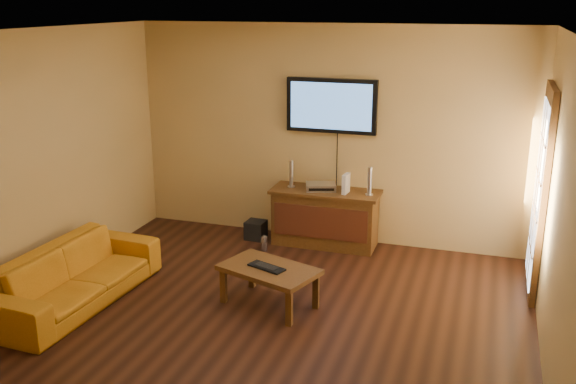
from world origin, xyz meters
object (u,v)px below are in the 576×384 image
at_px(game_console, 346,184).
at_px(speaker_right, 370,182).
at_px(subwoofer, 256,230).
at_px(sofa, 74,267).
at_px(keyboard, 267,267).
at_px(bottle, 264,243).
at_px(av_receiver, 321,187).
at_px(speaker_left, 291,175).
at_px(television, 331,106).
at_px(coffee_table, 269,273).
at_px(media_console, 325,217).

bearing_deg(game_console, speaker_right, 9.68).
xyz_separation_m(speaker_right, subwoofer, (-1.44, -0.06, -0.75)).
bearing_deg(speaker_right, sofa, -137.73).
distance_m(game_console, keyboard, 1.87).
bearing_deg(speaker_right, bottle, -160.28).
bearing_deg(sofa, subwoofer, -22.99).
height_order(sofa, subwoofer, sofa).
distance_m(speaker_right, av_receiver, 0.62).
bearing_deg(speaker_left, game_console, -4.32).
bearing_deg(television, speaker_right, -23.06).
bearing_deg(bottle, speaker_left, 67.02).
distance_m(coffee_table, speaker_left, 1.92).
distance_m(coffee_table, av_receiver, 1.84).
xyz_separation_m(coffee_table, subwoofer, (-0.79, 1.71, -0.23)).
xyz_separation_m(subwoofer, bottle, (0.25, -0.36, -0.02)).
height_order(coffee_table, game_console, game_console).
xyz_separation_m(speaker_left, bottle, (-0.20, -0.47, -0.77)).
bearing_deg(sofa, television, -35.03).
relative_size(av_receiver, subwoofer, 1.52).
relative_size(speaker_left, speaker_right, 0.99).
bearing_deg(coffee_table, game_console, 78.29).
relative_size(subwoofer, keyboard, 0.57).
relative_size(speaker_left, subwoofer, 1.43).
relative_size(sofa, speaker_left, 5.80).
xyz_separation_m(television, coffee_table, (-0.10, -2.01, -1.37)).
height_order(speaker_left, game_console, speaker_left).
relative_size(coffee_table, sofa, 0.55).
bearing_deg(game_console, television, 142.92).
bearing_deg(game_console, sofa, -128.18).
relative_size(speaker_right, bottle, 1.65).
bearing_deg(bottle, game_console, 24.33).
bearing_deg(bottle, television, 45.65).
height_order(coffee_table, keyboard, keyboard).
bearing_deg(keyboard, coffee_table, 48.16).
bearing_deg(speaker_right, game_console, -176.69).
relative_size(television, coffee_table, 1.04).
relative_size(coffee_table, speaker_left, 3.17).
bearing_deg(media_console, speaker_left, 177.48).
xyz_separation_m(sofa, subwoofer, (1.10, 2.25, -0.27)).
bearing_deg(subwoofer, coffee_table, -61.96).
distance_m(av_receiver, game_console, 0.34).
xyz_separation_m(media_console, game_console, (0.26, -0.03, 0.47)).
distance_m(media_console, bottle, 0.83).
relative_size(media_console, coffee_table, 1.24).
xyz_separation_m(media_console, subwoofer, (-0.90, -0.08, -0.24)).
bearing_deg(sofa, bottle, -32.54).
bearing_deg(game_console, speaker_left, -177.95).
distance_m(television, bottle, 1.87).
distance_m(television, sofa, 3.50).
bearing_deg(television, coffee_table, -92.88).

